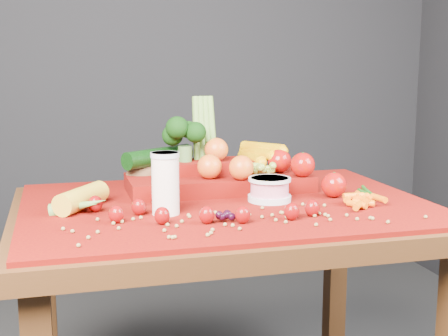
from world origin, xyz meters
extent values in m
cube|color=black|center=(0.00, 1.50, 1.25)|extent=(3.00, 0.02, 2.50)
cube|color=#3B220D|center=(0.00, 0.00, 0.72)|extent=(1.10, 0.80, 0.05)
cube|color=#3B220D|center=(-0.48, 0.33, 0.35)|extent=(0.06, 0.06, 0.70)
cube|color=#3B220D|center=(0.48, 0.33, 0.35)|extent=(0.06, 0.06, 0.70)
cube|color=#731003|center=(0.00, 0.00, 0.76)|extent=(1.05, 0.75, 0.01)
cylinder|color=white|center=(-0.18, -0.09, 0.84)|extent=(0.07, 0.07, 0.15)
cylinder|color=silver|center=(-0.18, -0.09, 0.91)|extent=(0.07, 0.07, 0.01)
cylinder|color=silver|center=(0.12, -0.02, 0.77)|extent=(0.12, 0.12, 0.02)
cylinder|color=pink|center=(0.12, -0.02, 0.80)|extent=(0.10, 0.10, 0.05)
cylinder|color=silver|center=(0.12, -0.02, 0.82)|extent=(0.11, 0.11, 0.01)
ellipsoid|color=#820B00|center=(-0.24, -0.08, 0.78)|extent=(0.04, 0.04, 0.04)
cone|color=#0B4213|center=(-0.24, -0.08, 0.80)|extent=(0.03, 0.03, 0.01)
ellipsoid|color=#820B00|center=(-0.30, -0.14, 0.78)|extent=(0.04, 0.04, 0.04)
cone|color=#0B4213|center=(-0.30, -0.14, 0.80)|extent=(0.03, 0.03, 0.01)
ellipsoid|color=#820B00|center=(-0.20, -0.18, 0.78)|extent=(0.04, 0.04, 0.04)
cone|color=#0B4213|center=(-0.20, -0.18, 0.80)|extent=(0.03, 0.03, 0.01)
ellipsoid|color=#820B00|center=(-0.10, -0.20, 0.78)|extent=(0.04, 0.04, 0.04)
cone|color=#0B4213|center=(-0.10, -0.20, 0.80)|extent=(0.03, 0.03, 0.01)
ellipsoid|color=#820B00|center=(-0.02, -0.22, 0.78)|extent=(0.04, 0.04, 0.04)
cone|color=#0B4213|center=(-0.02, -0.22, 0.80)|extent=(0.03, 0.03, 0.01)
ellipsoid|color=#820B00|center=(0.10, -0.22, 0.78)|extent=(0.04, 0.04, 0.04)
cone|color=#0B4213|center=(0.10, -0.22, 0.80)|extent=(0.03, 0.03, 0.01)
ellipsoid|color=#820B00|center=(-0.18, 0.02, 0.78)|extent=(0.04, 0.04, 0.04)
cone|color=#0B4213|center=(-0.18, 0.02, 0.80)|extent=(0.03, 0.03, 0.01)
ellipsoid|color=#820B00|center=(-0.34, -0.02, 0.78)|extent=(0.04, 0.04, 0.04)
cone|color=#0B4213|center=(-0.34, -0.02, 0.80)|extent=(0.03, 0.03, 0.01)
ellipsoid|color=#820B00|center=(0.16, -0.20, 0.78)|extent=(0.04, 0.04, 0.04)
cone|color=#0B4213|center=(0.16, -0.20, 0.80)|extent=(0.03, 0.03, 0.01)
cylinder|color=gold|center=(-0.37, 0.02, 0.79)|extent=(0.15, 0.18, 0.06)
ellipsoid|color=#54361F|center=(-0.19, 0.22, 0.80)|extent=(0.11, 0.08, 0.07)
cube|color=#731003|center=(0.02, 0.15, 0.78)|extent=(0.52, 0.22, 0.04)
cube|color=#731003|center=(0.00, 0.20, 0.82)|extent=(0.28, 0.12, 0.03)
sphere|color=#991300|center=(0.24, 0.06, 0.84)|extent=(0.07, 0.07, 0.07)
sphere|color=#991300|center=(0.30, -0.02, 0.80)|extent=(0.07, 0.07, 0.07)
sphere|color=#991300|center=(0.20, 0.14, 0.84)|extent=(0.07, 0.07, 0.07)
sphere|color=red|center=(-0.02, 0.10, 0.84)|extent=(0.07, 0.07, 0.07)
sphere|color=red|center=(0.06, 0.06, 0.84)|extent=(0.07, 0.07, 0.07)
sphere|color=red|center=(0.02, 0.18, 0.88)|extent=(0.07, 0.07, 0.07)
cylinder|color=#EEB800|center=(0.12, 0.22, 0.82)|extent=(0.06, 0.17, 0.04)
cylinder|color=#EEB800|center=(0.14, 0.22, 0.84)|extent=(0.04, 0.17, 0.04)
cylinder|color=#EEB800|center=(0.16, 0.22, 0.85)|extent=(0.07, 0.17, 0.04)
cylinder|color=#EEB800|center=(0.18, 0.22, 0.87)|extent=(0.10, 0.17, 0.04)
cylinder|color=#3F662D|center=(-0.07, 0.20, 0.86)|extent=(0.04, 0.04, 0.04)
cylinder|color=olive|center=(-0.03, 0.24, 0.92)|extent=(0.03, 0.06, 0.22)
cylinder|color=olive|center=(-0.01, 0.24, 0.92)|extent=(0.02, 0.06, 0.22)
cylinder|color=olive|center=(0.01, 0.24, 0.92)|extent=(0.02, 0.06, 0.22)
cylinder|color=olive|center=(0.02, 0.24, 0.92)|extent=(0.03, 0.06, 0.22)
cylinder|color=black|center=(-0.14, 0.24, 0.85)|extent=(0.23, 0.17, 0.05)
camera|label=1|loc=(-0.42, -1.55, 1.14)|focal=50.00mm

